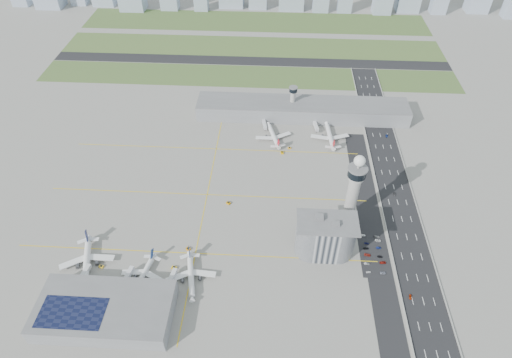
# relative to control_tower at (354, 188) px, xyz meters

# --- Properties ---
(ground) EXTENTS (1000.00, 1000.00, 0.00)m
(ground) POSITION_rel_control_tower_xyz_m (-72.00, -8.00, -35.04)
(ground) COLOR gray
(grass_strip_0) EXTENTS (480.00, 50.00, 0.08)m
(grass_strip_0) POSITION_rel_control_tower_xyz_m (-92.00, 217.00, -35.00)
(grass_strip_0) COLOR #405C2B
(grass_strip_0) RESTS_ON ground
(grass_strip_1) EXTENTS (480.00, 60.00, 0.08)m
(grass_strip_1) POSITION_rel_control_tower_xyz_m (-92.00, 292.00, -35.00)
(grass_strip_1) COLOR #43642F
(grass_strip_1) RESTS_ON ground
(grass_strip_2) EXTENTS (480.00, 70.00, 0.08)m
(grass_strip_2) POSITION_rel_control_tower_xyz_m (-92.00, 372.00, -35.00)
(grass_strip_2) COLOR #4A602D
(grass_strip_2) RESTS_ON ground
(runway) EXTENTS (480.00, 22.00, 0.10)m
(runway) POSITION_rel_control_tower_xyz_m (-92.00, 254.00, -34.98)
(runway) COLOR black
(runway) RESTS_ON ground
(highway) EXTENTS (28.00, 500.00, 0.10)m
(highway) POSITION_rel_control_tower_xyz_m (43.00, -8.00, -34.99)
(highway) COLOR black
(highway) RESTS_ON ground
(barrier_left) EXTENTS (0.60, 500.00, 1.20)m
(barrier_left) POSITION_rel_control_tower_xyz_m (29.00, -8.00, -34.44)
(barrier_left) COLOR #9E9E99
(barrier_left) RESTS_ON ground
(barrier_right) EXTENTS (0.60, 500.00, 1.20)m
(barrier_right) POSITION_rel_control_tower_xyz_m (57.00, -8.00, -34.44)
(barrier_right) COLOR #9E9E99
(barrier_right) RESTS_ON ground
(landside_road) EXTENTS (18.00, 260.00, 0.08)m
(landside_road) POSITION_rel_control_tower_xyz_m (18.00, -18.00, -35.00)
(landside_road) COLOR black
(landside_road) RESTS_ON ground
(parking_lot) EXTENTS (20.00, 44.00, 0.10)m
(parking_lot) POSITION_rel_control_tower_xyz_m (16.00, -30.00, -34.99)
(parking_lot) COLOR black
(parking_lot) RESTS_ON ground
(taxiway_line_h_0) EXTENTS (260.00, 0.60, 0.01)m
(taxiway_line_h_0) POSITION_rel_control_tower_xyz_m (-112.00, -38.00, -35.04)
(taxiway_line_h_0) COLOR yellow
(taxiway_line_h_0) RESTS_ON ground
(taxiway_line_h_1) EXTENTS (260.00, 0.60, 0.01)m
(taxiway_line_h_1) POSITION_rel_control_tower_xyz_m (-112.00, 22.00, -35.04)
(taxiway_line_h_1) COLOR yellow
(taxiway_line_h_1) RESTS_ON ground
(taxiway_line_h_2) EXTENTS (260.00, 0.60, 0.01)m
(taxiway_line_h_2) POSITION_rel_control_tower_xyz_m (-112.00, 82.00, -35.04)
(taxiway_line_h_2) COLOR yellow
(taxiway_line_h_2) RESTS_ON ground
(taxiway_line_v) EXTENTS (0.60, 260.00, 0.01)m
(taxiway_line_v) POSITION_rel_control_tower_xyz_m (-112.00, 22.00, -35.04)
(taxiway_line_v) COLOR yellow
(taxiway_line_v) RESTS_ON ground
(control_tower) EXTENTS (14.00, 14.00, 64.50)m
(control_tower) POSITION_rel_control_tower_xyz_m (0.00, 0.00, 0.00)
(control_tower) COLOR #ADAAA5
(control_tower) RESTS_ON ground
(secondary_tower) EXTENTS (8.60, 8.60, 31.90)m
(secondary_tower) POSITION_rel_control_tower_xyz_m (-42.00, 142.00, -16.24)
(secondary_tower) COLOR #ADAAA5
(secondary_tower) RESTS_ON ground
(admin_building) EXTENTS (42.00, 24.00, 33.50)m
(admin_building) POSITION_rel_control_tower_xyz_m (-20.01, -30.00, -19.74)
(admin_building) COLOR #B2B2B7
(admin_building) RESTS_ON ground
(terminal_pier) EXTENTS (210.00, 32.00, 15.80)m
(terminal_pier) POSITION_rel_control_tower_xyz_m (-32.00, 140.00, -27.14)
(terminal_pier) COLOR gray
(terminal_pier) RESTS_ON ground
(near_terminal) EXTENTS (84.00, 42.00, 13.00)m
(near_terminal) POSITION_rel_control_tower_xyz_m (-160.07, -90.02, -28.62)
(near_terminal) COLOR gray
(near_terminal) RESTS_ON ground
(airplane_near_a) EXTENTS (48.91, 53.54, 12.55)m
(airplane_near_a) POSITION_rel_control_tower_xyz_m (-186.02, -51.84, -28.77)
(airplane_near_a) COLOR white
(airplane_near_a) RESTS_ON ground
(airplane_near_b) EXTENTS (38.57, 42.91, 10.43)m
(airplane_near_b) POSITION_rel_control_tower_xyz_m (-144.18, -61.18, -29.82)
(airplane_near_b) COLOR white
(airplane_near_b) RESTS_ON ground
(airplane_near_c) EXTENTS (42.25, 46.93, 11.37)m
(airplane_near_c) POSITION_rel_control_tower_xyz_m (-111.26, -59.86, -29.35)
(airplane_near_c) COLOR white
(airplane_near_c) RESTS_ON ground
(airplane_far_a) EXTENTS (44.80, 48.97, 11.45)m
(airplane_far_a) POSITION_rel_control_tower_xyz_m (-59.89, 101.95, -29.32)
(airplane_far_a) COLOR white
(airplane_far_a) RESTS_ON ground
(airplane_far_b) EXTENTS (40.49, 46.35, 12.09)m
(airplane_far_b) POSITION_rel_control_tower_xyz_m (-6.21, 104.42, -29.00)
(airplane_far_b) COLOR white
(airplane_far_b) RESTS_ON ground
(jet_bridge_near_0) EXTENTS (5.39, 14.31, 5.70)m
(jet_bridge_near_0) POSITION_rel_control_tower_xyz_m (-185.00, -69.00, -32.19)
(jet_bridge_near_0) COLOR silver
(jet_bridge_near_0) RESTS_ON ground
(jet_bridge_near_1) EXTENTS (5.39, 14.31, 5.70)m
(jet_bridge_near_1) POSITION_rel_control_tower_xyz_m (-155.00, -69.00, -32.19)
(jet_bridge_near_1) COLOR silver
(jet_bridge_near_1) RESTS_ON ground
(jet_bridge_near_2) EXTENTS (5.39, 14.31, 5.70)m
(jet_bridge_near_2) POSITION_rel_control_tower_xyz_m (-125.00, -69.00, -32.19)
(jet_bridge_near_2) COLOR silver
(jet_bridge_near_2) RESTS_ON ground
(jet_bridge_far_0) EXTENTS (5.39, 14.31, 5.70)m
(jet_bridge_far_0) POSITION_rel_control_tower_xyz_m (-70.00, 124.00, -32.19)
(jet_bridge_far_0) COLOR silver
(jet_bridge_far_0) RESTS_ON ground
(jet_bridge_far_1) EXTENTS (5.39, 14.31, 5.70)m
(jet_bridge_far_1) POSITION_rel_control_tower_xyz_m (-20.00, 124.00, -32.19)
(jet_bridge_far_1) COLOR silver
(jet_bridge_far_1) RESTS_ON ground
(tug_0) EXTENTS (3.43, 2.73, 1.76)m
(tug_0) POSITION_rel_control_tower_xyz_m (-175.78, -53.56, -34.16)
(tug_0) COLOR yellow
(tug_0) RESTS_ON ground
(tug_1) EXTENTS (3.83, 3.08, 1.95)m
(tug_1) POSITION_rel_control_tower_xyz_m (-124.76, -51.85, -34.07)
(tug_1) COLOR #EFB606
(tug_1) RESTS_ON ground
(tug_2) EXTENTS (3.83, 3.70, 1.84)m
(tug_2) POSITION_rel_control_tower_xyz_m (-117.75, -34.97, -34.12)
(tug_2) COLOR orange
(tug_2) RESTS_ON ground
(tug_3) EXTENTS (3.88, 3.68, 1.86)m
(tug_3) POSITION_rel_control_tower_xyz_m (-93.46, 12.72, -34.11)
(tug_3) COLOR #CC8502
(tug_3) RESTS_ON ground
(tug_4) EXTENTS (2.89, 3.67, 1.90)m
(tug_4) POSITION_rel_control_tower_xyz_m (-51.09, 79.07, -34.09)
(tug_4) COLOR #F2AD00
(tug_4) RESTS_ON ground
(tug_5) EXTENTS (3.32, 2.75, 1.66)m
(tug_5) POSITION_rel_control_tower_xyz_m (-44.28, 86.29, -34.21)
(tug_5) COLOR gold
(tug_5) RESTS_ON ground
(car_lot_0) EXTENTS (3.62, 1.83, 1.18)m
(car_lot_0) POSITION_rel_control_tower_xyz_m (10.15, -47.55, -34.45)
(car_lot_0) COLOR white
(car_lot_0) RESTS_ON ground
(car_lot_1) EXTENTS (3.99, 1.55, 1.30)m
(car_lot_1) POSITION_rel_control_tower_xyz_m (9.88, -40.55, -34.39)
(car_lot_1) COLOR #969696
(car_lot_1) RESTS_ON ground
(car_lot_2) EXTENTS (4.80, 2.65, 1.27)m
(car_lot_2) POSITION_rel_control_tower_xyz_m (11.37, -32.83, -34.41)
(car_lot_2) COLOR maroon
(car_lot_2) RESTS_ON ground
(car_lot_3) EXTENTS (4.07, 2.04, 1.14)m
(car_lot_3) POSITION_rel_control_tower_xyz_m (11.18, -26.98, -34.47)
(car_lot_3) COLOR black
(car_lot_3) RESTS_ON ground
(car_lot_4) EXTENTS (3.57, 1.74, 1.17)m
(car_lot_4) POSITION_rel_control_tower_xyz_m (12.15, -22.22, -34.45)
(car_lot_4) COLOR #131747
(car_lot_4) RESTS_ON ground
(car_lot_5) EXTENTS (3.88, 1.72, 1.24)m
(car_lot_5) POSITION_rel_control_tower_xyz_m (10.37, -14.90, -34.42)
(car_lot_5) COLOR silver
(car_lot_5) RESTS_ON ground
(car_lot_6) EXTENTS (4.26, 2.25, 1.14)m
(car_lot_6) POSITION_rel_control_tower_xyz_m (20.01, -47.66, -34.47)
(car_lot_6) COLOR #8E92A5
(car_lot_6) RESTS_ON ground
(car_lot_7) EXTENTS (4.72, 2.40, 1.31)m
(car_lot_7) POSITION_rel_control_tower_xyz_m (21.38, -38.97, -34.38)
(car_lot_7) COLOR maroon
(car_lot_7) RESTS_ON ground
(car_lot_8) EXTENTS (3.63, 1.89, 1.18)m
(car_lot_8) POSITION_rel_control_tower_xyz_m (20.12, -33.84, -34.45)
(car_lot_8) COLOR black
(car_lot_8) RESTS_ON ground
(car_lot_9) EXTENTS (3.54, 1.26, 1.16)m
(car_lot_9) POSITION_rel_control_tower_xyz_m (20.33, -25.96, -34.46)
(car_lot_9) COLOR #0E1954
(car_lot_9) RESTS_ON ground
(car_lot_10) EXTENTS (4.66, 2.48, 1.25)m
(car_lot_10) POSITION_rel_control_tower_xyz_m (20.99, -19.20, -34.42)
(car_lot_10) COLOR silver
(car_lot_10) RESTS_ON ground
(car_lot_11) EXTENTS (3.93, 1.80, 1.12)m
(car_lot_11) POSITION_rel_control_tower_xyz_m (20.79, -15.40, -34.48)
(car_lot_11) COLOR #9A9A9A
(car_lot_11) RESTS_ON ground
(car_hw_0) EXTENTS (2.01, 3.89, 1.27)m
(car_hw_0) POSITION_rel_control_tower_xyz_m (35.01, -65.70, -34.41)
(car_hw_0) COLOR #9F2808
(car_hw_0) RESTS_ON ground
(car_hw_1) EXTENTS (1.37, 3.56, 1.16)m
(car_hw_1) POSITION_rel_control_tower_xyz_m (41.97, 30.77, -34.46)
(car_hw_1) COLOR black
(car_hw_1) RESTS_ON ground
(car_hw_2) EXTENTS (2.63, 4.58, 1.20)m
(car_hw_2) POSITION_rel_control_tower_xyz_m (48.87, 110.28, -34.44)
(car_hw_2) COLOR navy
(car_hw_2) RESTS_ON ground
(car_hw_4) EXTENTS (1.72, 3.90, 1.31)m
(car_hw_4) POSITION_rel_control_tower_xyz_m (36.49, 173.47, -34.39)
(car_hw_4) COLOR slate
(car_hw_4) RESTS_ON ground
(skyline_bldg_10) EXTENTS (23.01, 18.41, 27.75)m
(skyline_bldg_10) POSITION_rel_control_tower_xyz_m (1.27, 415.68, -21.17)
(skyline_bldg_10) COLOR #9EADC1
(skyline_bldg_10) RESTS_ON ground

